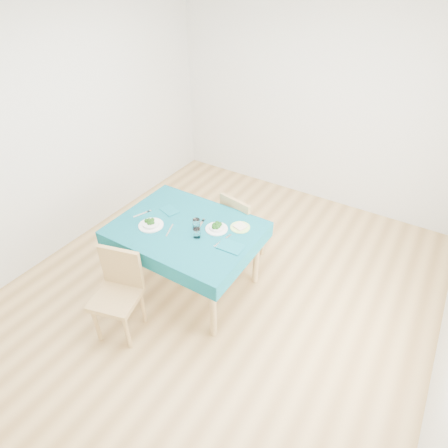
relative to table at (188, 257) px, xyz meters
The scene contains 16 objects.
room_shell 1.04m from the table, 20.47° to the left, with size 4.02×4.52×2.73m.
table is the anchor object (origin of this frame).
chair_near 0.84m from the table, 102.40° to the right, with size 0.38×0.42×0.95m, color #A8854F.
chair_far 0.76m from the table, 70.60° to the left, with size 0.38×0.42×0.96m, color #A8854F.
bowl_near 0.53m from the table, 151.86° to the right, with size 0.24×0.24×0.07m, color white, non-canonical shape.
bowl_far 0.50m from the table, 25.37° to the left, with size 0.21×0.21×0.06m, color white, non-canonical shape.
fork_near 0.63m from the table, behind, with size 0.02×0.18×0.00m, color silver.
knife_near 0.41m from the table, 129.87° to the right, with size 0.01×0.20×0.00m, color silver.
fork_far 0.40m from the table, 43.92° to the left, with size 0.02×0.18×0.00m, color silver.
knife_far 0.55m from the table, ahead, with size 0.02×0.23×0.00m, color silver.
napkin_near 0.51m from the table, 156.44° to the left, with size 0.18×0.13×0.01m, color #0C5865.
napkin_far 0.64m from the table, ahead, with size 0.22×0.16×0.01m, color #0C5865.
tumbler_center 0.44m from the table, 32.87° to the left, with size 0.07×0.07×0.09m, color white.
tumbler_side 0.46m from the table, 20.55° to the right, with size 0.07×0.07×0.09m, color white.
side_plate 0.64m from the table, 31.13° to the left, with size 0.19×0.19×0.01m, color #B7E36F.
bread_slice 0.65m from the table, 31.13° to the left, with size 0.10×0.10×0.02m, color beige.
Camera 1 is at (1.46, -2.33, 2.89)m, focal length 30.00 mm.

